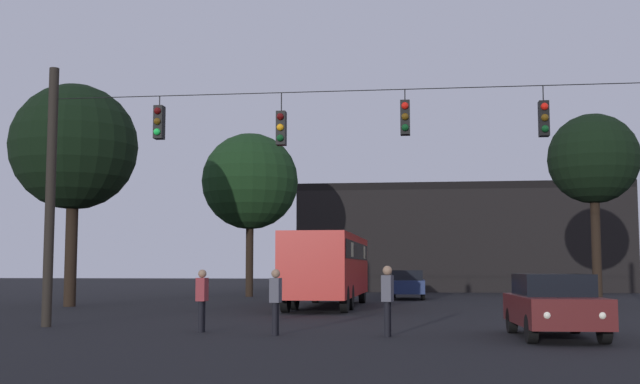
{
  "coord_description": "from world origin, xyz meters",
  "views": [
    {
      "loc": [
        1.91,
        -8.18,
        1.68
      ],
      "look_at": [
        -0.94,
        14.68,
        3.86
      ],
      "focal_mm": 44.67,
      "sensor_mm": 36.0,
      "label": 1
    }
  ],
  "objects_px": {
    "car_near_right": "(554,304)",
    "tree_left_silhouette": "(74,148)",
    "city_bus": "(329,263)",
    "pedestrian_crossing_left": "(388,296)",
    "tree_behind_building": "(250,182)",
    "tree_right_far": "(593,160)",
    "pedestrian_crossing_center": "(276,298)",
    "pedestrian_crossing_right": "(202,297)",
    "car_far_left": "(408,284)"
  },
  "relations": [
    {
      "from": "pedestrian_crossing_right",
      "to": "tree_behind_building",
      "type": "bearing_deg",
      "value": 99.36
    },
    {
      "from": "tree_behind_building",
      "to": "tree_right_far",
      "type": "height_order",
      "value": "tree_behind_building"
    },
    {
      "from": "city_bus",
      "to": "pedestrian_crossing_left",
      "type": "xyz_separation_m",
      "value": [
        3.05,
        -14.07,
        -0.89
      ]
    },
    {
      "from": "tree_left_silhouette",
      "to": "tree_right_far",
      "type": "bearing_deg",
      "value": 9.08
    },
    {
      "from": "car_near_right",
      "to": "pedestrian_crossing_center",
      "type": "height_order",
      "value": "pedestrian_crossing_center"
    },
    {
      "from": "car_near_right",
      "to": "pedestrian_crossing_left",
      "type": "xyz_separation_m",
      "value": [
        -3.96,
        -0.19,
        0.18
      ]
    },
    {
      "from": "city_bus",
      "to": "pedestrian_crossing_center",
      "type": "relative_size",
      "value": 6.74
    },
    {
      "from": "pedestrian_crossing_left",
      "to": "pedestrian_crossing_center",
      "type": "relative_size",
      "value": 1.05
    },
    {
      "from": "car_far_left",
      "to": "pedestrian_crossing_left",
      "type": "relative_size",
      "value": 2.53
    },
    {
      "from": "pedestrian_crossing_center",
      "to": "city_bus",
      "type": "bearing_deg",
      "value": 91.11
    },
    {
      "from": "pedestrian_crossing_left",
      "to": "tree_left_silhouette",
      "type": "xyz_separation_m",
      "value": [
        -14.15,
        13.23,
        5.92
      ]
    },
    {
      "from": "city_bus",
      "to": "tree_behind_building",
      "type": "bearing_deg",
      "value": 117.28
    },
    {
      "from": "pedestrian_crossing_center",
      "to": "tree_right_far",
      "type": "bearing_deg",
      "value": 56.05
    },
    {
      "from": "car_far_left",
      "to": "tree_left_silhouette",
      "type": "height_order",
      "value": "tree_left_silhouette"
    },
    {
      "from": "car_near_right",
      "to": "pedestrian_crossing_right",
      "type": "bearing_deg",
      "value": 176.32
    },
    {
      "from": "car_far_left",
      "to": "tree_left_silhouette",
      "type": "relative_size",
      "value": 0.45
    },
    {
      "from": "car_near_right",
      "to": "pedestrian_crossing_left",
      "type": "bearing_deg",
      "value": -177.18
    },
    {
      "from": "pedestrian_crossing_left",
      "to": "tree_left_silhouette",
      "type": "relative_size",
      "value": 0.18
    },
    {
      "from": "car_near_right",
      "to": "pedestrian_crossing_center",
      "type": "bearing_deg",
      "value": -178.66
    },
    {
      "from": "tree_behind_building",
      "to": "tree_left_silhouette",
      "type": "bearing_deg",
      "value": -113.1
    },
    {
      "from": "car_far_left",
      "to": "tree_behind_building",
      "type": "bearing_deg",
      "value": 164.98
    },
    {
      "from": "pedestrian_crossing_left",
      "to": "tree_behind_building",
      "type": "relative_size",
      "value": 0.18
    },
    {
      "from": "pedestrian_crossing_right",
      "to": "tree_right_far",
      "type": "relative_size",
      "value": 0.19
    },
    {
      "from": "pedestrian_crossing_center",
      "to": "tree_left_silhouette",
      "type": "xyz_separation_m",
      "value": [
        -11.37,
        13.19,
        5.97
      ]
    },
    {
      "from": "city_bus",
      "to": "pedestrian_crossing_left",
      "type": "height_order",
      "value": "city_bus"
    },
    {
      "from": "car_near_right",
      "to": "city_bus",
      "type": "bearing_deg",
      "value": 116.82
    },
    {
      "from": "car_far_left",
      "to": "pedestrian_crossing_right",
      "type": "relative_size",
      "value": 2.68
    },
    {
      "from": "pedestrian_crossing_right",
      "to": "tree_right_far",
      "type": "distance_m",
      "value": 21.67
    },
    {
      "from": "tree_right_far",
      "to": "pedestrian_crossing_center",
      "type": "bearing_deg",
      "value": -123.95
    },
    {
      "from": "tree_left_silhouette",
      "to": "car_near_right",
      "type": "bearing_deg",
      "value": -35.73
    },
    {
      "from": "pedestrian_crossing_left",
      "to": "tree_right_far",
      "type": "height_order",
      "value": "tree_right_far"
    },
    {
      "from": "car_far_left",
      "to": "tree_behind_building",
      "type": "height_order",
      "value": "tree_behind_building"
    },
    {
      "from": "city_bus",
      "to": "pedestrian_crossing_left",
      "type": "relative_size",
      "value": 6.42
    },
    {
      "from": "city_bus",
      "to": "pedestrian_crossing_right",
      "type": "height_order",
      "value": "city_bus"
    },
    {
      "from": "pedestrian_crossing_left",
      "to": "tree_left_silhouette",
      "type": "height_order",
      "value": "tree_left_silhouette"
    },
    {
      "from": "car_near_right",
      "to": "tree_left_silhouette",
      "type": "relative_size",
      "value": 0.45
    },
    {
      "from": "pedestrian_crossing_left",
      "to": "tree_behind_building",
      "type": "height_order",
      "value": "tree_behind_building"
    },
    {
      "from": "pedestrian_crossing_center",
      "to": "tree_behind_building",
      "type": "relative_size",
      "value": 0.17
    },
    {
      "from": "tree_behind_building",
      "to": "tree_right_far",
      "type": "bearing_deg",
      "value": -26.24
    },
    {
      "from": "car_far_left",
      "to": "tree_behind_building",
      "type": "relative_size",
      "value": 0.46
    },
    {
      "from": "pedestrian_crossing_center",
      "to": "pedestrian_crossing_right",
      "type": "xyz_separation_m",
      "value": [
        -2.08,
        0.73,
        -0.01
      ]
    },
    {
      "from": "car_near_right",
      "to": "pedestrian_crossing_left",
      "type": "height_order",
      "value": "pedestrian_crossing_left"
    },
    {
      "from": "car_near_right",
      "to": "pedestrian_crossing_center",
      "type": "xyz_separation_m",
      "value": [
        -6.74,
        -0.16,
        0.13
      ]
    },
    {
      "from": "tree_left_silhouette",
      "to": "pedestrian_crossing_center",
      "type": "bearing_deg",
      "value": -49.23
    },
    {
      "from": "city_bus",
      "to": "car_far_left",
      "type": "height_order",
      "value": "city_bus"
    },
    {
      "from": "city_bus",
      "to": "car_near_right",
      "type": "distance_m",
      "value": 15.59
    },
    {
      "from": "pedestrian_crossing_left",
      "to": "pedestrian_crossing_right",
      "type": "xyz_separation_m",
      "value": [
        -4.86,
        0.76,
        -0.06
      ]
    },
    {
      "from": "city_bus",
      "to": "tree_right_far",
      "type": "relative_size",
      "value": 1.29
    },
    {
      "from": "pedestrian_crossing_center",
      "to": "tree_right_far",
      "type": "distance_m",
      "value": 21.02
    },
    {
      "from": "pedestrian_crossing_left",
      "to": "pedestrian_crossing_right",
      "type": "relative_size",
      "value": 1.06
    }
  ]
}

